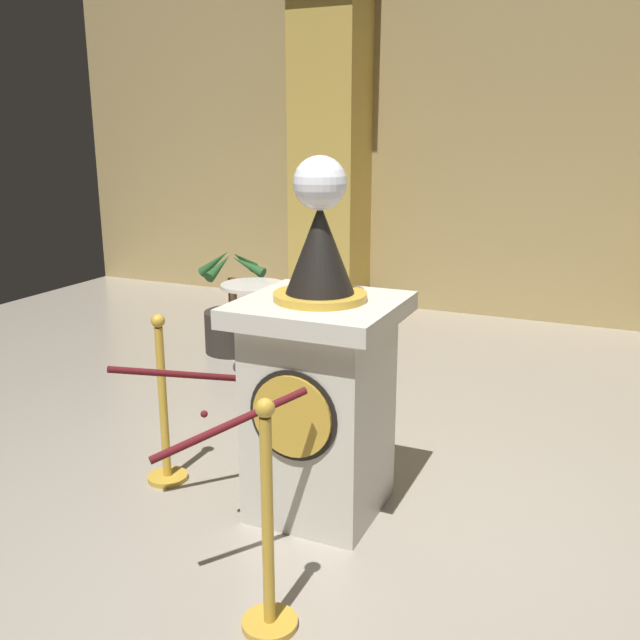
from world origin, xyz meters
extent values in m
plane|color=#9E9384|center=(0.00, 0.00, 0.00)|extent=(11.48, 11.48, 0.00)
cube|color=tan|center=(0.00, 4.88, 1.88)|extent=(11.48, 0.16, 3.76)
cube|color=beige|center=(-0.26, 0.18, 0.55)|extent=(0.65, 0.65, 1.10)
cube|color=beige|center=(-0.26, 0.18, 1.15)|extent=(0.81, 0.81, 0.10)
cylinder|color=gold|center=(-0.26, -0.15, 0.68)|extent=(0.43, 0.03, 0.43)
cylinder|color=black|center=(-0.26, -0.14, 0.68)|extent=(0.48, 0.01, 0.48)
cylinder|color=gold|center=(-0.26, 0.18, 1.22)|extent=(0.49, 0.49, 0.04)
cone|color=black|center=(-0.26, 0.18, 1.47)|extent=(0.36, 0.36, 0.46)
cylinder|color=gold|center=(-0.26, 0.18, 1.69)|extent=(0.03, 0.03, 0.07)
sphere|color=silver|center=(-0.26, 0.18, 1.79)|extent=(0.27, 0.27, 0.27)
cylinder|color=gold|center=(-1.23, 0.10, 0.01)|extent=(0.24, 0.24, 0.03)
cylinder|color=gold|center=(-1.23, 0.10, 0.48)|extent=(0.05, 0.05, 0.96)
sphere|color=gold|center=(-1.23, 0.10, 1.00)|extent=(0.08, 0.08, 0.08)
cylinder|color=gold|center=(-0.06, -0.79, 0.01)|extent=(0.24, 0.24, 0.03)
cylinder|color=gold|center=(-0.06, -0.79, 0.48)|extent=(0.05, 0.05, 0.96)
sphere|color=gold|center=(-0.06, -0.79, 1.00)|extent=(0.08, 0.08, 0.08)
cylinder|color=#591419|center=(-0.94, -0.12, 0.79)|extent=(0.48, 0.62, 0.21)
cylinder|color=#591419|center=(-0.35, -0.57, 0.79)|extent=(0.48, 0.62, 0.21)
sphere|color=#591419|center=(-0.64, -0.34, 0.70)|extent=(0.04, 0.04, 0.04)
cube|color=black|center=(-2.04, 4.51, 0.10)|extent=(0.88, 0.88, 0.20)
cube|color=gold|center=(-2.04, 4.51, 1.80)|extent=(0.77, 0.77, 3.61)
cylinder|color=#2D2823|center=(-2.18, 2.48, 0.20)|extent=(0.55, 0.55, 0.39)
cylinder|color=brown|center=(-2.18, 2.48, 0.55)|extent=(0.08, 0.08, 0.32)
cone|color=#265928|center=(-2.01, 2.47, 0.85)|extent=(0.37, 0.12, 0.22)
cone|color=#265928|center=(-2.15, 2.65, 0.85)|extent=(0.15, 0.35, 0.28)
cone|color=#265928|center=(-2.36, 2.47, 0.85)|extent=(0.35, 0.12, 0.30)
cone|color=#265928|center=(-2.21, 2.30, 0.85)|extent=(0.14, 0.36, 0.25)
cylinder|color=#332D28|center=(-1.76, 2.13, 0.01)|extent=(0.40, 0.40, 0.03)
cylinder|color=#332D28|center=(-1.76, 2.13, 0.37)|extent=(0.06, 0.06, 0.75)
cylinder|color=silver|center=(-1.76, 2.13, 0.75)|extent=(0.57, 0.57, 0.03)
cylinder|color=black|center=(-1.43, 1.95, 0.23)|extent=(0.03, 0.03, 0.45)
cylinder|color=black|center=(-1.18, 1.75, 0.23)|extent=(0.03, 0.03, 0.45)
cylinder|color=black|center=(-1.23, 2.20, 0.23)|extent=(0.03, 0.03, 0.45)
cylinder|color=black|center=(-0.98, 2.00, 0.23)|extent=(0.03, 0.03, 0.45)
cube|color=maroon|center=(-1.21, 1.98, 0.48)|extent=(0.56, 0.56, 0.06)
cube|color=maroon|center=(-1.10, 2.11, 0.73)|extent=(0.35, 0.28, 0.45)
camera|label=1|loc=(1.17, -3.02, 2.04)|focal=39.23mm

